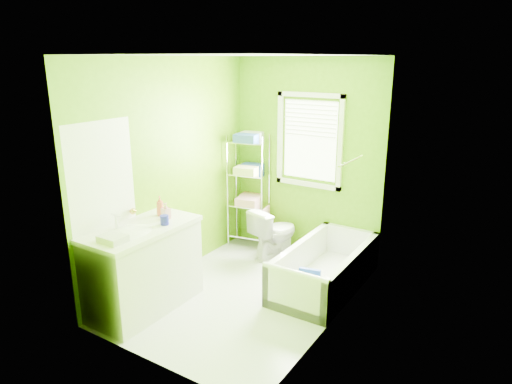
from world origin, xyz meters
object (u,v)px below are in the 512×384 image
Objects in this scene: bathtub at (324,274)px; toilet at (274,232)px; vanity at (143,266)px; wire_shelf_unit at (250,178)px.

bathtub is 2.33× the size of toilet.
toilet is 0.56× the size of vanity.
toilet is (-0.92, 0.44, 0.18)m from bathtub.
vanity is at bearing -134.95° from bathtub.
bathtub is 1.00× the size of wire_shelf_unit.
toilet is at bearing -20.06° from wire_shelf_unit.
wire_shelf_unit is (-0.50, 0.18, 0.64)m from toilet.
toilet is at bearing 154.42° from bathtub.
toilet is at bearing 74.90° from vanity.
bathtub is at bearing -23.68° from wire_shelf_unit.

